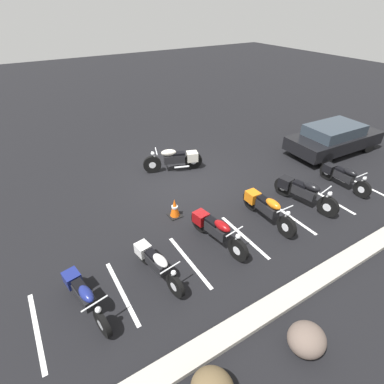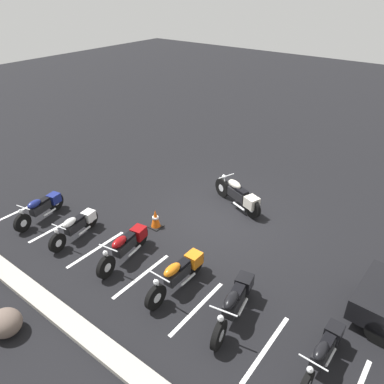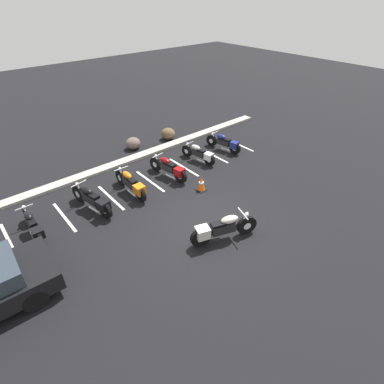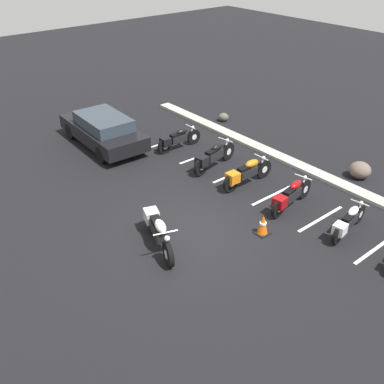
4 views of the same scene
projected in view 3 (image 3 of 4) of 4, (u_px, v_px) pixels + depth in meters
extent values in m
plane|color=black|center=(206.00, 224.00, 10.54)|extent=(60.00, 60.00, 0.00)
cylinder|color=black|center=(246.00, 225.00, 9.97)|extent=(0.70, 0.36, 0.70)
cylinder|color=silver|center=(246.00, 225.00, 9.97)|extent=(0.30, 0.22, 0.27)
cylinder|color=black|center=(201.00, 237.00, 9.49)|extent=(0.70, 0.36, 0.70)
cylinder|color=silver|center=(201.00, 237.00, 9.49)|extent=(0.30, 0.22, 0.27)
cube|color=black|center=(223.00, 228.00, 9.63)|extent=(0.86, 0.55, 0.32)
ellipsoid|color=beige|center=(230.00, 219.00, 9.53)|extent=(0.65, 0.46, 0.25)
cube|color=black|center=(218.00, 224.00, 9.45)|extent=(0.53, 0.40, 0.08)
cube|color=beige|center=(203.00, 232.00, 9.40)|extent=(0.53, 0.50, 0.36)
cylinder|color=silver|center=(244.00, 220.00, 9.78)|extent=(0.28, 0.15, 0.57)
cylinder|color=silver|center=(243.00, 214.00, 9.60)|extent=(0.26, 0.63, 0.04)
sphere|color=silver|center=(247.00, 215.00, 9.69)|extent=(0.15, 0.15, 0.15)
cylinder|color=silver|center=(213.00, 234.00, 9.84)|extent=(0.58, 0.27, 0.07)
cylinder|color=black|center=(27.00, 216.00, 10.45)|extent=(0.12, 0.61, 0.61)
cylinder|color=silver|center=(27.00, 216.00, 10.45)|extent=(0.12, 0.23, 0.23)
cylinder|color=black|center=(40.00, 238.00, 9.54)|extent=(0.12, 0.61, 0.61)
cylinder|color=silver|center=(40.00, 238.00, 9.54)|extent=(0.12, 0.23, 0.23)
cube|color=black|center=(32.00, 224.00, 9.89)|extent=(0.27, 0.71, 0.28)
ellipsoid|color=black|center=(28.00, 215.00, 9.86)|extent=(0.25, 0.52, 0.22)
cube|color=black|center=(32.00, 222.00, 9.68)|extent=(0.23, 0.41, 0.07)
cube|color=black|center=(38.00, 233.00, 9.48)|extent=(0.34, 0.38, 0.31)
cylinder|color=silver|center=(26.00, 212.00, 10.24)|extent=(0.06, 0.24, 0.49)
cylinder|color=silver|center=(24.00, 207.00, 10.07)|extent=(0.57, 0.04, 0.03)
sphere|color=silver|center=(24.00, 207.00, 10.19)|extent=(0.13, 0.13, 0.13)
cylinder|color=silver|center=(33.00, 235.00, 9.83)|extent=(0.07, 0.51, 0.06)
cylinder|color=black|center=(79.00, 194.00, 11.51)|extent=(0.25, 0.69, 0.68)
cylinder|color=silver|center=(79.00, 194.00, 11.51)|extent=(0.18, 0.28, 0.26)
cylinder|color=black|center=(105.00, 210.00, 10.68)|extent=(0.25, 0.69, 0.68)
cylinder|color=silver|center=(105.00, 210.00, 10.68)|extent=(0.18, 0.28, 0.26)
cube|color=black|center=(91.00, 199.00, 10.98)|extent=(0.43, 0.83, 0.31)
ellipsoid|color=black|center=(87.00, 190.00, 10.93)|extent=(0.37, 0.62, 0.25)
cube|color=black|center=(93.00, 196.00, 10.77)|extent=(0.33, 0.49, 0.08)
cube|color=black|center=(103.00, 205.00, 10.60)|extent=(0.44, 0.48, 0.35)
cylinder|color=silver|center=(79.00, 189.00, 11.29)|extent=(0.11, 0.28, 0.55)
cylinder|color=silver|center=(79.00, 184.00, 11.10)|extent=(0.64, 0.16, 0.04)
sphere|color=silver|center=(77.00, 184.00, 11.22)|extent=(0.14, 0.14, 0.14)
cylinder|color=silver|center=(94.00, 210.00, 10.93)|extent=(0.18, 0.57, 0.07)
cylinder|color=black|center=(121.00, 178.00, 12.49)|extent=(0.12, 0.66, 0.66)
cylinder|color=silver|center=(121.00, 178.00, 12.49)|extent=(0.13, 0.25, 0.25)
cylinder|color=black|center=(140.00, 194.00, 11.52)|extent=(0.12, 0.66, 0.66)
cylinder|color=silver|center=(140.00, 194.00, 11.52)|extent=(0.13, 0.25, 0.25)
cube|color=black|center=(130.00, 183.00, 11.89)|extent=(0.28, 0.76, 0.30)
ellipsoid|color=orange|center=(127.00, 175.00, 11.86)|extent=(0.26, 0.56, 0.24)
cube|color=black|center=(132.00, 180.00, 11.67)|extent=(0.24, 0.44, 0.08)
cube|color=orange|center=(139.00, 189.00, 11.45)|extent=(0.36, 0.40, 0.34)
cylinder|color=silver|center=(121.00, 173.00, 12.27)|extent=(0.06, 0.26, 0.53)
cylinder|color=silver|center=(121.00, 169.00, 12.08)|extent=(0.62, 0.04, 0.04)
sphere|color=silver|center=(120.00, 169.00, 12.21)|extent=(0.14, 0.14, 0.14)
cylinder|color=silver|center=(131.00, 193.00, 11.83)|extent=(0.07, 0.55, 0.07)
cylinder|color=black|center=(156.00, 164.00, 13.44)|extent=(0.21, 0.66, 0.65)
cylinder|color=silver|center=(156.00, 164.00, 13.44)|extent=(0.16, 0.26, 0.25)
cylinder|color=black|center=(180.00, 176.00, 12.62)|extent=(0.21, 0.66, 0.65)
cylinder|color=silver|center=(180.00, 176.00, 12.62)|extent=(0.16, 0.26, 0.25)
cube|color=black|center=(168.00, 167.00, 12.92)|extent=(0.38, 0.78, 0.29)
ellipsoid|color=maroon|center=(165.00, 160.00, 12.88)|extent=(0.33, 0.58, 0.24)
cube|color=black|center=(171.00, 165.00, 12.72)|extent=(0.30, 0.46, 0.08)
cube|color=maroon|center=(180.00, 172.00, 12.54)|extent=(0.41, 0.44, 0.33)
cylinder|color=silver|center=(157.00, 160.00, 13.23)|extent=(0.10, 0.26, 0.52)
cylinder|color=silver|center=(158.00, 155.00, 13.06)|extent=(0.61, 0.12, 0.04)
sphere|color=silver|center=(156.00, 156.00, 13.17)|extent=(0.14, 0.14, 0.14)
cylinder|color=silver|center=(170.00, 176.00, 12.87)|extent=(0.15, 0.54, 0.07)
cylinder|color=black|center=(187.00, 151.00, 14.59)|extent=(0.20, 0.60, 0.59)
cylinder|color=silver|center=(187.00, 151.00, 14.59)|extent=(0.15, 0.24, 0.22)
cylinder|color=black|center=(209.00, 160.00, 13.84)|extent=(0.20, 0.60, 0.59)
cylinder|color=silver|center=(209.00, 160.00, 13.84)|extent=(0.15, 0.24, 0.22)
cube|color=black|center=(199.00, 153.00, 14.11)|extent=(0.35, 0.71, 0.27)
ellipsoid|color=white|center=(196.00, 147.00, 14.07)|extent=(0.31, 0.53, 0.21)
cube|color=black|center=(201.00, 151.00, 13.93)|extent=(0.27, 0.42, 0.07)
cube|color=white|center=(209.00, 156.00, 13.77)|extent=(0.37, 0.40, 0.30)
cylinder|color=silver|center=(189.00, 147.00, 14.40)|extent=(0.09, 0.24, 0.48)
cylinder|color=silver|center=(189.00, 143.00, 14.24)|extent=(0.55, 0.12, 0.03)
sphere|color=silver|center=(188.00, 144.00, 14.34)|extent=(0.13, 0.13, 0.13)
cylinder|color=silver|center=(201.00, 160.00, 14.07)|extent=(0.14, 0.50, 0.06)
cylinder|color=black|center=(212.00, 141.00, 15.54)|extent=(0.22, 0.62, 0.61)
cylinder|color=silver|center=(212.00, 141.00, 15.54)|extent=(0.16, 0.25, 0.23)
cylinder|color=black|center=(235.00, 148.00, 14.81)|extent=(0.22, 0.62, 0.61)
cylinder|color=silver|center=(235.00, 148.00, 14.81)|extent=(0.16, 0.25, 0.23)
cube|color=black|center=(224.00, 142.00, 15.07)|extent=(0.38, 0.73, 0.28)
ellipsoid|color=navy|center=(221.00, 137.00, 15.03)|extent=(0.33, 0.55, 0.22)
cube|color=black|center=(227.00, 140.00, 14.89)|extent=(0.29, 0.44, 0.07)
cube|color=navy|center=(234.00, 145.00, 14.74)|extent=(0.39, 0.42, 0.31)
cylinder|color=silver|center=(214.00, 137.00, 15.35)|extent=(0.10, 0.25, 0.49)
cylinder|color=silver|center=(215.00, 133.00, 15.18)|extent=(0.57, 0.14, 0.03)
sphere|color=silver|center=(213.00, 134.00, 15.29)|extent=(0.13, 0.13, 0.13)
cylinder|color=silver|center=(226.00, 149.00, 15.03)|extent=(0.16, 0.51, 0.06)
cylinder|color=black|center=(35.00, 299.00, 7.65)|extent=(0.65, 0.25, 0.64)
cylinder|color=black|center=(20.00, 262.00, 8.67)|extent=(0.65, 0.25, 0.64)
cube|color=#A8A399|center=(122.00, 162.00, 14.16)|extent=(18.00, 0.50, 0.12)
ellipsoid|color=brown|center=(133.00, 143.00, 15.29)|extent=(0.79, 0.75, 0.59)
ellipsoid|color=brown|center=(168.00, 134.00, 16.24)|extent=(1.01, 1.02, 0.62)
cube|color=black|center=(201.00, 189.00, 12.33)|extent=(0.40, 0.40, 0.03)
cone|color=#EA590F|center=(201.00, 183.00, 12.15)|extent=(0.32, 0.32, 0.64)
cylinder|color=white|center=(201.00, 183.00, 12.14)|extent=(0.20, 0.20, 0.06)
cube|color=white|center=(8.00, 240.00, 9.88)|extent=(0.10, 2.10, 0.00)
cube|color=white|center=(64.00, 217.00, 10.88)|extent=(0.10, 2.10, 0.00)
cube|color=white|center=(111.00, 198.00, 11.88)|extent=(0.10, 2.10, 0.00)
cube|color=white|center=(150.00, 181.00, 12.88)|extent=(0.10, 2.10, 0.00)
cube|color=white|center=(184.00, 167.00, 13.87)|extent=(0.10, 2.10, 0.00)
cube|color=white|center=(213.00, 155.00, 14.87)|extent=(0.10, 2.10, 0.00)
cube|color=white|center=(238.00, 144.00, 15.87)|extent=(0.10, 2.10, 0.00)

